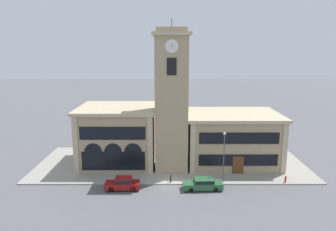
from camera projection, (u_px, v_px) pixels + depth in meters
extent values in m
plane|color=#56565B|center=(172.00, 185.00, 41.17)|extent=(300.00, 300.00, 0.00)
cube|color=gray|center=(171.00, 163.00, 48.77)|extent=(39.14, 15.54, 0.15)
cube|color=tan|center=(171.00, 105.00, 45.01)|extent=(4.42, 4.42, 18.51)
cube|color=tan|center=(172.00, 34.00, 43.13)|extent=(5.12, 5.12, 0.45)
cube|color=tan|center=(172.00, 30.00, 43.02)|extent=(4.07, 4.07, 0.60)
cylinder|color=#4C4C51|center=(172.00, 23.00, 42.84)|extent=(0.10, 0.10, 1.20)
cylinder|color=silver|center=(172.00, 46.00, 41.22)|extent=(1.70, 0.10, 1.70)
cylinder|color=black|center=(172.00, 46.00, 41.16)|extent=(0.14, 0.04, 0.14)
cylinder|color=silver|center=(189.00, 46.00, 43.44)|extent=(0.10, 1.70, 1.70)
cylinder|color=black|center=(189.00, 46.00, 43.44)|extent=(0.04, 0.14, 0.14)
cube|color=black|center=(172.00, 67.00, 41.74)|extent=(1.24, 0.10, 2.20)
cube|color=tan|center=(118.00, 136.00, 48.76)|extent=(10.72, 9.95, 8.07)
cube|color=tan|center=(118.00, 108.00, 47.92)|extent=(11.42, 10.65, 0.45)
cube|color=tan|center=(76.00, 146.00, 43.83)|extent=(0.70, 0.16, 8.07)
cube|color=tan|center=(150.00, 146.00, 43.83)|extent=(0.70, 0.16, 8.07)
cube|color=black|center=(112.00, 133.00, 43.49)|extent=(8.79, 0.10, 1.77)
cube|color=black|center=(113.00, 161.00, 44.26)|extent=(8.58, 0.10, 2.58)
cylinder|color=black|center=(93.00, 152.00, 44.00)|extent=(2.36, 0.06, 2.36)
cylinder|color=black|center=(113.00, 152.00, 44.00)|extent=(2.36, 0.06, 2.36)
cylinder|color=black|center=(133.00, 152.00, 44.00)|extent=(2.36, 0.06, 2.36)
cube|color=tan|center=(232.00, 139.00, 48.86)|extent=(13.06, 9.95, 7.11)
cube|color=tan|center=(233.00, 115.00, 48.10)|extent=(13.76, 10.65, 0.45)
cube|color=tan|center=(193.00, 150.00, 43.92)|extent=(0.70, 0.16, 7.11)
cube|color=tan|center=(285.00, 150.00, 43.92)|extent=(0.70, 0.16, 7.11)
cube|color=black|center=(239.00, 138.00, 43.63)|extent=(10.71, 0.10, 1.56)
cube|color=#5B3319|center=(238.00, 166.00, 44.38)|extent=(1.50, 0.12, 2.56)
cube|color=black|center=(238.00, 160.00, 44.24)|extent=(10.71, 0.10, 1.59)
cube|color=maroon|center=(123.00, 185.00, 39.80)|extent=(4.23, 1.93, 0.74)
cube|color=maroon|center=(124.00, 180.00, 39.68)|extent=(2.06, 1.66, 0.59)
cube|color=black|center=(124.00, 180.00, 39.68)|extent=(1.99, 1.69, 0.44)
cylinder|color=black|center=(111.00, 189.00, 39.04)|extent=(0.72, 0.25, 0.71)
cylinder|color=black|center=(113.00, 184.00, 40.53)|extent=(0.72, 0.25, 0.71)
cylinder|color=black|center=(133.00, 189.00, 39.15)|extent=(0.72, 0.25, 0.71)
cylinder|color=black|center=(134.00, 184.00, 40.65)|extent=(0.72, 0.25, 0.71)
cube|color=#285633|center=(202.00, 185.00, 39.80)|extent=(4.90, 1.98, 0.75)
cube|color=#285633|center=(204.00, 180.00, 39.69)|extent=(2.38, 1.69, 0.47)
cube|color=black|center=(204.00, 180.00, 39.69)|extent=(2.29, 1.72, 0.35)
cylinder|color=black|center=(191.00, 190.00, 39.03)|extent=(0.61, 0.25, 0.60)
cylinder|color=black|center=(189.00, 185.00, 40.54)|extent=(0.61, 0.25, 0.60)
cylinder|color=black|center=(216.00, 189.00, 39.16)|extent=(0.61, 0.25, 0.60)
cylinder|color=black|center=(213.00, 184.00, 40.67)|extent=(0.61, 0.25, 0.60)
cylinder|color=#4C4C51|center=(224.00, 159.00, 41.21)|extent=(0.12, 0.12, 6.17)
sphere|color=silver|center=(225.00, 134.00, 40.56)|extent=(0.36, 0.36, 0.36)
cylinder|color=black|center=(171.00, 179.00, 41.47)|extent=(0.18, 0.18, 0.90)
sphere|color=black|center=(171.00, 175.00, 41.37)|extent=(0.16, 0.16, 0.16)
cylinder|color=red|center=(285.00, 180.00, 41.58)|extent=(0.22, 0.22, 0.70)
sphere|color=red|center=(286.00, 177.00, 41.50)|extent=(0.19, 0.19, 0.19)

